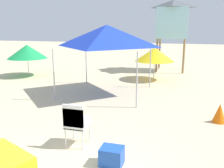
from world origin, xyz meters
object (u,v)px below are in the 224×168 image
at_px(popup_canopy, 107,36).
at_px(cooler_box, 112,156).
at_px(beach_umbrella_left, 155,54).
at_px(stacked_plastic_chairs, 76,121).
at_px(traffic_cone_far, 220,113).
at_px(lifeguard_tower, 173,19).
at_px(beach_umbrella_mid, 27,52).

relative_size(popup_canopy, cooler_box, 7.03).
relative_size(popup_canopy, beach_umbrella_left, 1.58).
xyz_separation_m(stacked_plastic_chairs, traffic_cone_far, (3.31, 2.51, -0.33)).
height_order(stacked_plastic_chairs, cooler_box, stacked_plastic_chairs).
relative_size(lifeguard_tower, beach_umbrella_mid, 1.97).
height_order(stacked_plastic_chairs, beach_umbrella_left, beach_umbrella_left).
height_order(beach_umbrella_left, traffic_cone_far, beach_umbrella_left).
bearing_deg(beach_umbrella_mid, stacked_plastic_chairs, -48.91).
bearing_deg(beach_umbrella_mid, popup_canopy, -23.29).
xyz_separation_m(popup_canopy, beach_umbrella_mid, (-5.35, 2.30, -0.97)).
relative_size(lifeguard_tower, cooler_box, 9.53).
xyz_separation_m(lifeguard_tower, traffic_cone_far, (1.95, -8.59, -2.87)).
xyz_separation_m(beach_umbrella_left, cooler_box, (0.28, -8.54, -1.13)).
xyz_separation_m(traffic_cone_far, cooler_box, (-2.30, -3.04, -0.09)).
distance_m(popup_canopy, beach_umbrella_mid, 5.91).
bearing_deg(lifeguard_tower, beach_umbrella_left, -101.46).
distance_m(popup_canopy, beach_umbrella_left, 3.76).
height_order(lifeguard_tower, cooler_box, lifeguard_tower).
bearing_deg(lifeguard_tower, cooler_box, -91.72).
bearing_deg(beach_umbrella_mid, beach_umbrella_left, 8.14).
bearing_deg(beach_umbrella_left, beach_umbrella_mid, -171.86).
distance_m(stacked_plastic_chairs, lifeguard_tower, 11.47).
xyz_separation_m(beach_umbrella_left, beach_umbrella_mid, (-6.86, -0.98, 0.05)).
height_order(lifeguard_tower, beach_umbrella_mid, lifeguard_tower).
bearing_deg(popup_canopy, stacked_plastic_chairs, -80.69).
bearing_deg(stacked_plastic_chairs, beach_umbrella_left, 84.76).
relative_size(popup_canopy, traffic_cone_far, 5.72).
distance_m(stacked_plastic_chairs, traffic_cone_far, 4.17).
bearing_deg(beach_umbrella_mid, traffic_cone_far, -25.57).
distance_m(popup_canopy, traffic_cone_far, 5.08).
bearing_deg(cooler_box, beach_umbrella_left, 91.86).
xyz_separation_m(lifeguard_tower, beach_umbrella_mid, (-7.49, -4.08, -1.78)).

